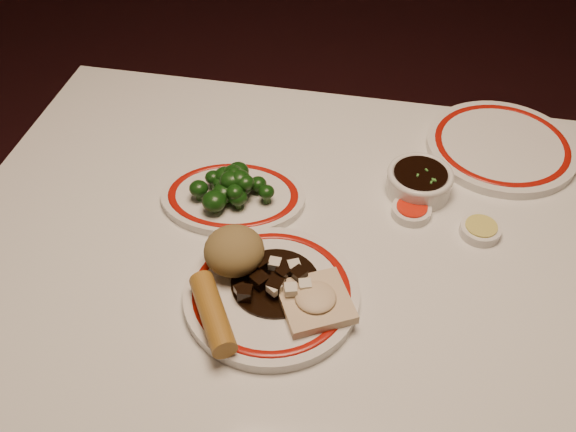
% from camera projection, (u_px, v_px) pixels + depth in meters
% --- Properties ---
extents(dining_table, '(1.20, 0.90, 0.75)m').
position_uv_depth(dining_table, '(324.00, 301.00, 1.03)').
color(dining_table, white).
rests_on(dining_table, ground).
extents(main_plate, '(0.29, 0.29, 0.02)m').
position_uv_depth(main_plate, '(272.00, 294.00, 0.91)').
color(main_plate, silver).
rests_on(main_plate, dining_table).
extents(rice_mound, '(0.09, 0.09, 0.06)m').
position_uv_depth(rice_mound, '(234.00, 251.00, 0.92)').
color(rice_mound, olive).
rests_on(rice_mound, main_plate).
extents(spring_roll, '(0.09, 0.13, 0.03)m').
position_uv_depth(spring_roll, '(213.00, 313.00, 0.86)').
color(spring_roll, '#A47228').
rests_on(spring_roll, main_plate).
extents(fried_wonton, '(0.13, 0.13, 0.03)m').
position_uv_depth(fried_wonton, '(316.00, 301.00, 0.88)').
color(fried_wonton, beige).
rests_on(fried_wonton, main_plate).
extents(stirfry_heap, '(0.13, 0.13, 0.03)m').
position_uv_depth(stirfry_heap, '(274.00, 281.00, 0.91)').
color(stirfry_heap, black).
rests_on(stirfry_heap, main_plate).
extents(broccoli_plate, '(0.26, 0.23, 0.02)m').
position_uv_depth(broccoli_plate, '(233.00, 197.00, 1.06)').
color(broccoli_plate, silver).
rests_on(broccoli_plate, dining_table).
extents(broccoli_pile, '(0.14, 0.12, 0.05)m').
position_uv_depth(broccoli_pile, '(232.00, 185.00, 1.03)').
color(broccoli_pile, '#23471C').
rests_on(broccoli_pile, broccoli_plate).
extents(soy_bowl, '(0.11, 0.11, 0.04)m').
position_uv_depth(soy_bowl, '(419.00, 182.00, 1.07)').
color(soy_bowl, silver).
rests_on(soy_bowl, dining_table).
extents(sweet_sour_dish, '(0.06, 0.06, 0.02)m').
position_uv_depth(sweet_sour_dish, '(411.00, 211.00, 1.04)').
color(sweet_sour_dish, silver).
rests_on(sweet_sour_dish, dining_table).
extents(mustard_dish, '(0.06, 0.06, 0.02)m').
position_uv_depth(mustard_dish, '(480.00, 230.00, 1.01)').
color(mustard_dish, silver).
rests_on(mustard_dish, dining_table).
extents(far_plate, '(0.35, 0.35, 0.02)m').
position_uv_depth(far_plate, '(501.00, 146.00, 1.15)').
color(far_plate, silver).
rests_on(far_plate, dining_table).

